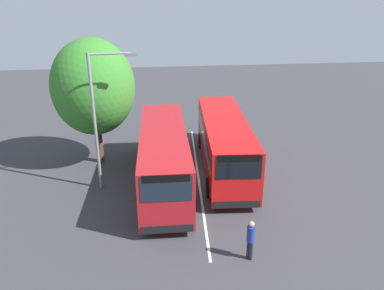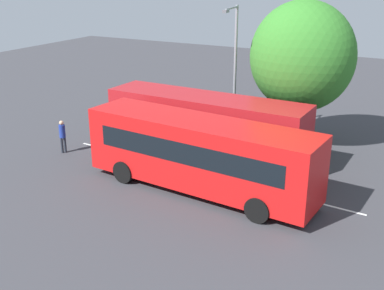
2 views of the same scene
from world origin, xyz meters
name	(u,v)px [view 1 (image 1 of 2)]	position (x,y,z in m)	size (l,w,h in m)	color
ground_plane	(198,176)	(0.00, 0.00, 0.00)	(73.03, 73.03, 0.00)	#38383D
bus_far_left	(164,156)	(0.81, -2.02, 1.76)	(10.50, 2.88, 3.18)	#AD191E
bus_center_left	(224,142)	(-0.77, 1.68, 1.76)	(10.58, 3.32, 3.18)	red
pedestrian	(251,237)	(7.59, 0.99, 1.04)	(0.45, 0.45, 1.76)	#232833
street_lamp	(99,114)	(0.71, -5.29, 4.24)	(0.49, 2.41, 7.34)	gray
depot_tree	(93,87)	(-2.81, -5.89, 4.84)	(5.44, 4.90, 7.71)	#4C3823
lane_stripe_outer_left	(198,176)	(0.00, 0.00, 0.00)	(15.32, 0.12, 0.01)	silver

